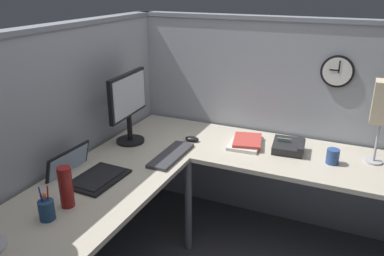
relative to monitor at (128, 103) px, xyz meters
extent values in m
cube|color=#999EA8|center=(-0.58, 0.23, -0.25)|extent=(2.57, 0.10, 1.55)
cube|color=gray|center=(-0.58, 0.23, 0.54)|extent=(2.57, 0.12, 0.03)
cube|color=#999EA8|center=(0.66, -0.90, -0.25)|extent=(0.10, 2.37, 1.55)
cube|color=gray|center=(0.66, -0.90, 0.54)|extent=(0.12, 2.37, 0.03)
cube|color=beige|center=(-0.59, -0.17, -0.31)|extent=(2.35, 0.66, 0.03)
cube|color=beige|center=(0.26, -1.24, -0.31)|extent=(0.66, 1.49, 0.03)
cylinder|color=slate|center=(-0.05, -0.48, -0.67)|extent=(0.05, 0.05, 0.70)
cylinder|color=black|center=(0.00, 0.00, -0.28)|extent=(0.20, 0.20, 0.02)
cylinder|color=black|center=(0.00, 0.00, -0.18)|extent=(0.04, 0.04, 0.20)
cube|color=black|center=(0.00, 0.00, 0.06)|extent=(0.46, 0.06, 0.30)
cube|color=silver|center=(0.00, -0.02, 0.06)|extent=(0.42, 0.03, 0.26)
cube|color=black|center=(-0.56, -0.13, -0.29)|extent=(0.35, 0.25, 0.02)
cube|color=black|center=(-0.56, -0.13, -0.28)|extent=(0.30, 0.19, 0.00)
cube|color=black|center=(-0.55, 0.09, -0.25)|extent=(0.34, 0.08, 0.22)
cube|color=#99B2D1|center=(-0.55, 0.08, -0.25)|extent=(0.31, 0.06, 0.18)
cube|color=#38383D|center=(-0.10, -0.38, -0.28)|extent=(0.43, 0.14, 0.02)
ellipsoid|color=black|center=(0.19, -0.40, -0.28)|extent=(0.06, 0.10, 0.03)
cylinder|color=navy|center=(-0.98, -0.15, -0.24)|extent=(0.08, 0.08, 0.10)
cylinder|color=#1E1EB2|center=(-0.99, -0.14, -0.18)|extent=(0.01, 0.02, 0.13)
cylinder|color=#B21E1E|center=(-0.97, -0.16, -0.18)|extent=(0.01, 0.02, 0.13)
cylinder|color=#D8591E|center=(-0.98, -0.14, -0.17)|extent=(0.03, 0.03, 0.01)
cylinder|color=maroon|center=(-0.85, -0.16, -0.18)|extent=(0.07, 0.07, 0.22)
cube|color=#232326|center=(0.29, -1.06, -0.26)|extent=(0.21, 0.22, 0.10)
cube|color=#8CA58C|center=(0.28, -1.03, -0.22)|extent=(0.02, 0.09, 0.04)
cube|color=#232326|center=(0.29, -1.15, -0.24)|extent=(0.19, 0.06, 0.04)
cube|color=silver|center=(0.28, -0.77, -0.28)|extent=(0.30, 0.23, 0.02)
cube|color=#BF3F38|center=(0.29, -0.78, -0.26)|extent=(0.30, 0.24, 0.02)
cylinder|color=#B7BABF|center=(0.35, -1.59, -0.29)|extent=(0.11, 0.11, 0.01)
cylinder|color=#B7BABF|center=(0.35, -1.59, -0.15)|extent=(0.02, 0.02, 0.27)
cube|color=beige|center=(0.35, -1.59, 0.11)|extent=(0.13, 0.13, 0.26)
cylinder|color=#2D4C8C|center=(0.23, -1.35, -0.25)|extent=(0.08, 0.08, 0.10)
cylinder|color=black|center=(0.61, -1.29, 0.22)|extent=(0.03, 0.22, 0.22)
cylinder|color=white|center=(0.59, -1.29, 0.22)|extent=(0.00, 0.19, 0.19)
cube|color=black|center=(0.59, -1.27, 0.23)|extent=(0.00, 0.06, 0.01)
cube|color=black|center=(0.59, -1.30, 0.25)|extent=(0.00, 0.01, 0.08)
camera|label=1|loc=(-2.15, -1.44, 0.79)|focal=36.16mm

